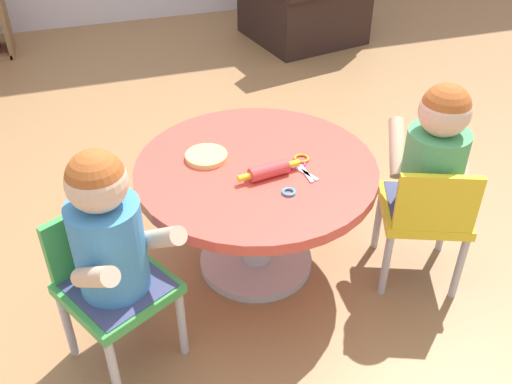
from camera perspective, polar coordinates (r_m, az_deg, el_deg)
ground_plane at (r=2.31m, az=-0.00°, el=-6.98°), size 10.00×10.00×0.00m
craft_table at (r=2.08m, az=-0.00°, el=0.03°), size 0.86×0.86×0.46m
child_chair_left at (r=1.85m, az=-14.17°, el=-8.57°), size 0.41×0.41×0.54m
seated_child_left at (r=1.68m, az=-14.52°, el=-3.74°), size 0.40×0.43×0.51m
child_chair_right at (r=2.14m, az=16.44°, el=-2.05°), size 0.39×0.39×0.54m
seated_child_right at (r=2.05m, az=17.31°, el=3.64°), size 0.38×0.42×0.51m
rolling_pin at (r=1.95m, az=1.29°, el=2.14°), size 0.23×0.07×0.05m
craft_scissors at (r=2.00m, az=4.44°, el=2.30°), size 0.08×0.14×0.01m
playdough_blob_0 at (r=2.06m, az=-4.93°, el=3.54°), size 0.15×0.15×0.02m
cookie_cutter_0 at (r=2.05m, az=4.53°, el=3.33°), size 0.06×0.06×0.01m
cookie_cutter_1 at (r=1.88m, az=3.25°, el=0.00°), size 0.05×0.05×0.01m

